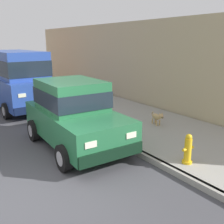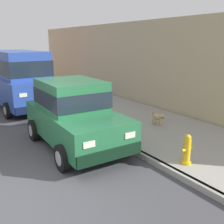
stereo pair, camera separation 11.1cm
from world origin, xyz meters
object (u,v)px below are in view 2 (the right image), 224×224
(dog_tan, at_px, (158,117))
(car_green_hatchback, at_px, (74,113))
(car_blue_van, at_px, (18,77))
(fire_hydrant, at_px, (187,150))

(dog_tan, bearing_deg, car_green_hatchback, 174.97)
(car_blue_van, xyz_separation_m, dog_tan, (3.04, -5.71, -0.97))
(car_blue_van, distance_m, dog_tan, 6.54)
(car_green_hatchback, bearing_deg, fire_hydrant, -61.22)
(fire_hydrant, bearing_deg, car_blue_van, 100.77)
(car_blue_van, height_order, dog_tan, car_blue_van)
(dog_tan, xyz_separation_m, fire_hydrant, (-1.47, -2.51, 0.05))
(dog_tan, bearing_deg, fire_hydrant, -120.38)
(car_green_hatchback, distance_m, dog_tan, 3.06)
(car_blue_van, relative_size, fire_hydrant, 6.84)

